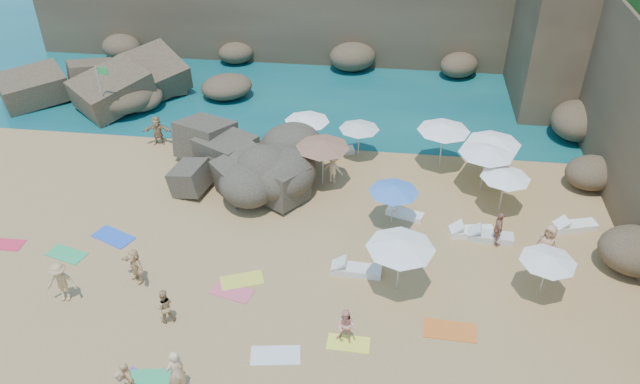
# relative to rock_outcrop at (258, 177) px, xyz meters

# --- Properties ---
(ground) EXTENTS (120.00, 120.00, 0.00)m
(ground) POSITION_rel_rock_outcrop_xyz_m (1.59, -6.82, 0.00)
(ground) COLOR tan
(ground) RESTS_ON ground
(seawater) EXTENTS (120.00, 120.00, 0.00)m
(seawater) POSITION_rel_rock_outcrop_xyz_m (1.59, 23.18, 0.00)
(seawater) COLOR #0C4751
(seawater) RESTS_ON ground
(cliff_corner) EXTENTS (10.00, 12.00, 8.00)m
(cliff_corner) POSITION_rel_rock_outcrop_xyz_m (18.59, 13.18, 4.00)
(cliff_corner) COLOR brown
(cliff_corner) RESTS_ON ground
(rock_promontory) EXTENTS (12.00, 7.00, 2.00)m
(rock_promontory) POSITION_rel_rock_outcrop_xyz_m (-9.41, 9.18, 0.00)
(rock_promontory) COLOR brown
(rock_promontory) RESTS_ON ground
(rock_outcrop) EXTENTS (7.54, 6.12, 2.73)m
(rock_outcrop) POSITION_rel_rock_outcrop_xyz_m (0.00, 0.00, 0.00)
(rock_outcrop) COLOR brown
(rock_outcrop) RESTS_ON ground
(flag_pole) EXTENTS (0.71, 0.17, 3.66)m
(flag_pole) POSITION_rel_rock_outcrop_xyz_m (-9.45, 4.19, 2.33)
(flag_pole) COLOR silver
(flag_pole) RESTS_ON ground
(parasol_0) EXTENTS (2.35, 2.35, 2.22)m
(parasol_0) POSITION_rel_rock_outcrop_xyz_m (2.12, 2.68, 2.04)
(parasol_0) COLOR silver
(parasol_0) RESTS_ON ground
(parasol_1) EXTENTS (2.25, 2.25, 2.13)m
(parasol_1) POSITION_rel_rock_outcrop_xyz_m (11.63, -1.39, 1.95)
(parasol_1) COLOR silver
(parasol_1) RESTS_ON ground
(parasol_2) EXTENTS (2.09, 2.09, 1.97)m
(parasol_2) POSITION_rel_rock_outcrop_xyz_m (4.82, 2.55, 1.81)
(parasol_2) COLOR silver
(parasol_2) RESTS_ON ground
(parasol_3) EXTENTS (2.63, 2.63, 2.49)m
(parasol_3) POSITION_rel_rock_outcrop_xyz_m (9.01, 2.11, 2.28)
(parasol_3) COLOR silver
(parasol_3) RESTS_ON ground
(parasol_4) EXTENTS (2.62, 2.62, 2.48)m
(parasol_4) POSITION_rel_rock_outcrop_xyz_m (11.32, 1.13, 2.28)
(parasol_4) COLOR silver
(parasol_4) RESTS_ON ground
(parasol_6) EXTENTS (2.60, 2.60, 2.46)m
(parasol_6) POSITION_rel_rock_outcrop_xyz_m (3.28, -0.19, 2.25)
(parasol_6) COLOR silver
(parasol_6) RESTS_ON ground
(parasol_7) EXTENTS (2.63, 2.63, 2.49)m
(parasol_7) POSITION_rel_rock_outcrop_xyz_m (10.91, 0.16, 2.29)
(parasol_7) COLOR silver
(parasol_7) RESTS_ON ground
(parasol_8) EXTENTS (2.13, 2.13, 2.02)m
(parasol_8) POSITION_rel_rock_outcrop_xyz_m (12.56, -6.88, 1.85)
(parasol_8) COLOR silver
(parasol_8) RESTS_ON ground
(parasol_9) EXTENTS (2.64, 2.64, 2.50)m
(parasol_9) POSITION_rel_rock_outcrop_xyz_m (7.06, -7.25, 2.29)
(parasol_9) COLOR silver
(parasol_9) RESTS_ON ground
(parasol_10) EXTENTS (2.20, 2.20, 2.08)m
(parasol_10) POSITION_rel_rock_outcrop_xyz_m (6.72, -3.05, 1.91)
(parasol_10) COLOR silver
(parasol_10) RESTS_ON ground
(lounger_0) EXTENTS (1.86, 1.06, 0.28)m
(lounger_0) POSITION_rel_rock_outcrop_xyz_m (3.70, 2.76, 0.14)
(lounger_0) COLOR silver
(lounger_0) RESTS_ON ground
(lounger_1) EXTENTS (1.78, 1.06, 0.26)m
(lounger_1) POSITION_rel_rock_outcrop_xyz_m (7.31, -2.41, 0.13)
(lounger_1) COLOR white
(lounger_1) RESTS_ON ground
(lounger_2) EXTENTS (2.02, 1.15, 0.30)m
(lounger_2) POSITION_rel_rock_outcrop_xyz_m (14.79, -2.42, 0.15)
(lounger_2) COLOR white
(lounger_2) RESTS_ON ground
(lounger_3) EXTENTS (2.04, 0.74, 0.31)m
(lounger_3) POSITION_rel_rock_outcrop_xyz_m (5.41, -6.50, 0.16)
(lounger_3) COLOR silver
(lounger_3) RESTS_ON ground
(lounger_4) EXTENTS (1.99, 0.75, 0.31)m
(lounger_4) POSITION_rel_rock_outcrop_xyz_m (10.98, -3.66, 0.15)
(lounger_4) COLOR silver
(lounger_4) RESTS_ON ground
(lounger_5) EXTENTS (2.01, 0.95, 0.30)m
(lounger_5) POSITION_rel_rock_outcrop_xyz_m (10.21, -3.38, 0.15)
(lounger_5) COLOR white
(lounger_5) RESTS_ON ground
(towel_3) EXTENTS (1.71, 1.05, 0.03)m
(towel_3) POSITION_rel_rock_outcrop_xyz_m (-1.19, -12.64, 0.01)
(towel_3) COLOR #2EA15F
(towel_3) RESTS_ON ground
(towel_4) EXTENTS (1.88, 1.42, 0.03)m
(towel_4) POSITION_rel_rock_outcrop_xyz_m (0.91, -7.52, 0.01)
(towel_4) COLOR yellow
(towel_4) RESTS_ON ground
(towel_5) EXTENTS (1.84, 1.11, 0.03)m
(towel_5) POSITION_rel_rock_outcrop_xyz_m (2.93, -11.12, 0.02)
(towel_5) COLOR silver
(towel_5) RESTS_ON ground
(towel_6) EXTENTS (1.61, 1.22, 0.03)m
(towel_6) POSITION_rel_rock_outcrop_xyz_m (-1.33, -12.80, 0.01)
(towel_6) COLOR purple
(towel_6) RESTS_ON ground
(towel_7) EXTENTS (1.52, 0.78, 0.03)m
(towel_7) POSITION_rel_rock_outcrop_xyz_m (-9.67, -6.56, 0.01)
(towel_7) COLOR #E22744
(towel_7) RESTS_ON ground
(towel_8) EXTENTS (2.04, 1.56, 0.03)m
(towel_8) POSITION_rel_rock_outcrop_xyz_m (-5.28, -5.50, 0.02)
(towel_8) COLOR blue
(towel_8) RESTS_ON ground
(towel_9) EXTENTS (1.78, 1.19, 0.03)m
(towel_9) POSITION_rel_rock_outcrop_xyz_m (0.66, -8.21, 0.01)
(towel_9) COLOR #DD5668
(towel_9) RESTS_ON ground
(towel_10) EXTENTS (1.93, 1.02, 0.03)m
(towel_10) POSITION_rel_rock_outcrop_xyz_m (9.02, -9.20, 0.02)
(towel_10) COLOR orange
(towel_10) RESTS_ON ground
(towel_11) EXTENTS (1.80, 1.24, 0.03)m
(towel_11) POSITION_rel_rock_outcrop_xyz_m (-6.77, -6.86, 0.01)
(towel_11) COLOR #2EA45F
(towel_11) RESTS_ON ground
(towel_12) EXTENTS (1.54, 0.80, 0.03)m
(towel_12) POSITION_rel_rock_outcrop_xyz_m (5.41, -10.26, 0.01)
(towel_12) COLOR #F7F941
(towel_12) RESTS_ON ground
(person_stand_1) EXTENTS (0.87, 0.79, 1.46)m
(person_stand_1) POSITION_rel_rock_outcrop_xyz_m (-1.37, -9.97, 0.73)
(person_stand_1) COLOR tan
(person_stand_1) RESTS_ON ground
(person_stand_2) EXTENTS (1.11, 0.78, 1.58)m
(person_stand_2) POSITION_rel_rock_outcrop_xyz_m (3.77, 0.02, 0.79)
(person_stand_2) COLOR #F5C68B
(person_stand_2) RESTS_ON ground
(person_stand_3) EXTENTS (0.41, 0.94, 1.59)m
(person_stand_3) POSITION_rel_rock_outcrop_xyz_m (11.21, -3.90, 0.79)
(person_stand_3) COLOR #AA6C55
(person_stand_3) RESTS_ON ground
(person_stand_4) EXTENTS (1.07, 0.98, 1.94)m
(person_stand_4) POSITION_rel_rock_outcrop_xyz_m (13.01, -4.96, 0.97)
(person_stand_4) COLOR tan
(person_stand_4) RESTS_ON ground
(person_stand_5) EXTENTS (1.55, 0.64, 1.62)m
(person_stand_5) POSITION_rel_rock_outcrop_xyz_m (-5.98, 2.58, 0.81)
(person_stand_5) COLOR tan
(person_stand_5) RESTS_ON ground
(person_stand_6) EXTENTS (0.76, 0.79, 1.82)m
(person_stand_6) POSITION_rel_rock_outcrop_xyz_m (0.05, -12.94, 0.91)
(person_stand_6) COLOR #EDBD86
(person_stand_6) RESTS_ON ground
(person_lie_0) EXTENTS (1.32, 1.86, 0.46)m
(person_lie_0) POSITION_rel_rock_outcrop_xyz_m (-5.56, -9.40, 0.23)
(person_lie_0) COLOR tan
(person_lie_0) RESTS_ON ground
(person_lie_3) EXTENTS (2.03, 2.06, 0.40)m
(person_lie_3) POSITION_rel_rock_outcrop_xyz_m (-3.20, -8.02, 0.20)
(person_lie_3) COLOR #DFB075
(person_lie_3) RESTS_ON ground
(person_lie_5) EXTENTS (1.13, 1.61, 0.55)m
(person_lie_5) POSITION_rel_rock_outcrop_xyz_m (5.30, -10.18, 0.28)
(person_lie_5) COLOR #F09E88
(person_lie_5) RESTS_ON ground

